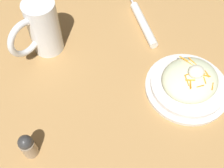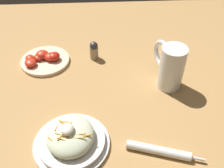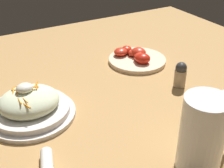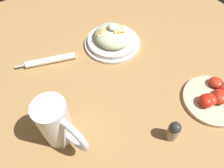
% 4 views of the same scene
% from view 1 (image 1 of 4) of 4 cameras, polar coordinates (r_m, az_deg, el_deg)
% --- Properties ---
extents(ground_plane, '(1.43, 1.43, 0.00)m').
position_cam_1_polar(ground_plane, '(0.73, -2.60, -0.56)').
color(ground_plane, '#B2844C').
extents(salad_plate, '(0.22, 0.22, 0.09)m').
position_cam_1_polar(salad_plate, '(0.73, 15.41, 0.27)').
color(salad_plate, silver).
rests_on(salad_plate, ground_plane).
extents(beer_mug, '(0.15, 0.09, 0.16)m').
position_cam_1_polar(beer_mug, '(0.78, -13.95, 10.55)').
color(beer_mug, white).
rests_on(beer_mug, ground_plane).
extents(napkin_roll, '(0.08, 0.21, 0.02)m').
position_cam_1_polar(napkin_roll, '(0.86, 6.44, 12.14)').
color(napkin_roll, white).
rests_on(napkin_roll, ground_plane).
extents(salt_shaker, '(0.03, 0.03, 0.07)m').
position_cam_1_polar(salt_shaker, '(0.64, -16.87, -12.02)').
color(salt_shaker, gray).
rests_on(salt_shaker, ground_plane).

